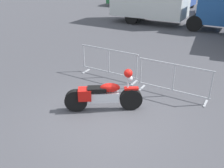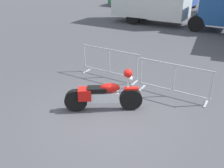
% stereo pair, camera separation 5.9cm
% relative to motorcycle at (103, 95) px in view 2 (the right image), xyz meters
% --- Properties ---
extents(ground_plane, '(120.00, 120.00, 0.00)m').
position_rel_motorcycle_xyz_m(ground_plane, '(0.42, -0.36, -0.47)').
color(ground_plane, '#424247').
extents(motorcycle, '(1.80, 1.50, 1.23)m').
position_rel_motorcycle_xyz_m(motorcycle, '(0.00, 0.00, 0.00)').
color(motorcycle, black).
rests_on(motorcycle, ground).
extents(crowd_barrier_near, '(2.28, 0.64, 1.07)m').
position_rel_motorcycle_xyz_m(crowd_barrier_near, '(-1.23, 1.91, 0.09)').
color(crowd_barrier_near, '#9EA0A5').
rests_on(crowd_barrier_near, ground).
extents(crowd_barrier_far, '(2.28, 0.64, 1.07)m').
position_rel_motorcycle_xyz_m(crowd_barrier_far, '(1.23, 1.91, 0.09)').
color(crowd_barrier_far, '#9EA0A5').
rests_on(crowd_barrier_far, ground).
extents(parked_car_blue, '(1.97, 4.22, 1.40)m').
position_rel_motorcycle_xyz_m(parked_car_blue, '(-5.01, 18.15, 0.24)').
color(parked_car_blue, '#284799').
rests_on(parked_car_blue, ground).
extents(parked_car_silver, '(2.02, 4.34, 1.43)m').
position_rel_motorcycle_xyz_m(parked_car_silver, '(-2.06, 17.70, 0.26)').
color(parked_car_silver, '#B7BABF').
rests_on(parked_car_silver, ground).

